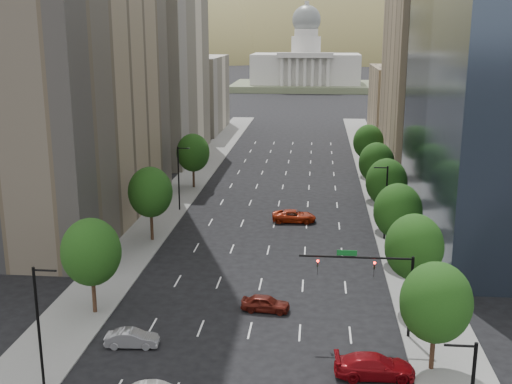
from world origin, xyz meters
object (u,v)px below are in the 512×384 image
(car_red_near, at_px, (375,366))
(traffic_signal, at_px, (380,277))
(car_silver, at_px, (132,338))
(capitol, at_px, (306,68))
(car_red_far, at_px, (294,216))
(car_maroon, at_px, (266,303))

(car_red_near, bearing_deg, traffic_signal, -10.57)
(car_red_near, height_order, car_silver, car_red_near)
(traffic_signal, height_order, car_silver, traffic_signal)
(traffic_signal, bearing_deg, car_red_near, -97.07)
(capitol, distance_m, car_red_far, 188.64)
(car_red_far, bearing_deg, capitol, -1.82)
(car_red_near, distance_m, car_maroon, 13.48)
(car_red_near, relative_size, car_silver, 1.38)
(car_maroon, bearing_deg, capitol, 5.64)
(capitol, relative_size, car_maroon, 13.84)
(capitol, bearing_deg, car_red_far, -89.24)
(traffic_signal, bearing_deg, capitol, 92.74)
(capitol, bearing_deg, car_silver, -92.31)
(car_red_near, bearing_deg, car_maroon, 36.96)
(traffic_signal, xyz_separation_m, car_red_far, (-8.03, 31.25, -4.38))
(traffic_signal, relative_size, car_red_near, 1.57)
(car_red_far, bearing_deg, car_silver, 159.16)
(car_red_near, relative_size, car_maroon, 1.34)
(car_red_near, height_order, car_red_far, car_red_near)
(car_maroon, bearing_deg, traffic_signal, -107.01)
(car_maroon, relative_size, car_silver, 1.03)
(car_red_near, bearing_deg, car_red_far, 7.41)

